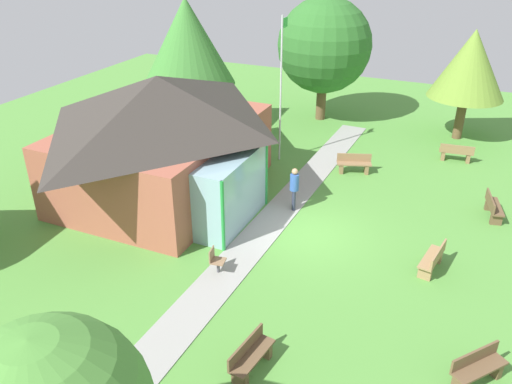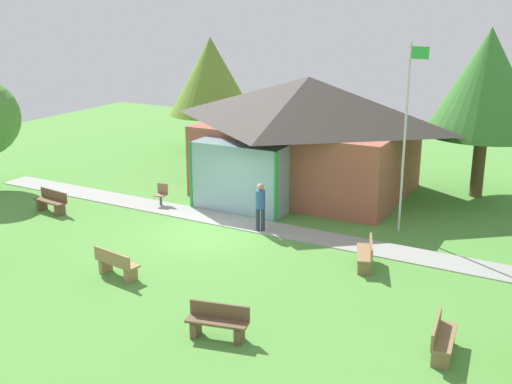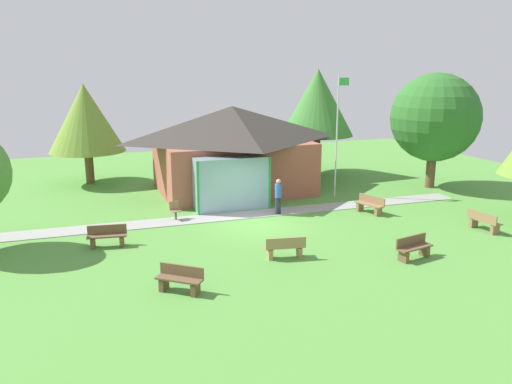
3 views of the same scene
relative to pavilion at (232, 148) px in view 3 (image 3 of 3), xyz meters
The scene contains 15 objects.
ground_plane 6.78m from the pavilion, 97.15° to the right, with size 44.00×44.00×0.00m, color #54933D.
pavilion is the anchor object (origin of this frame).
footpath 5.46m from the pavilion, 99.27° to the right, with size 22.81×1.30×0.03m, color #999993.
flagpole 5.85m from the pavilion, 30.86° to the right, with size 0.64×0.08×6.49m.
bench_front_center 10.89m from the pavilion, 96.93° to the right, with size 1.55×0.69×0.84m.
bench_mid_right 8.40m from the pavilion, 53.01° to the right, with size 0.92×1.56×0.84m.
bench_front_left 13.50m from the pavilion, 114.39° to the right, with size 1.44×1.29×0.84m.
bench_lawn_far_right 13.40m from the pavilion, 52.64° to the right, with size 0.59×1.54×0.84m.
bench_mid_left 10.41m from the pavilion, 136.19° to the right, with size 1.55×0.65×0.84m.
bench_front_right 12.81m from the pavilion, 75.60° to the right, with size 1.56×0.73×0.84m.
patio_chair_west 6.41m from the pavilion, 133.29° to the right, with size 0.51×0.51×0.86m.
visitor_on_path 5.48m from the pavilion, 82.99° to the right, with size 0.34×0.34×1.74m.
tree_behind_pavilion_left 9.11m from the pavilion, 147.06° to the left, with size 4.44×4.44×5.94m.
tree_east_hedge 11.69m from the pavilion, 14.82° to the right, with size 5.02×5.02×6.60m.
tree_behind_pavilion_right 7.40m from the pavilion, 22.25° to the left, with size 4.67×4.67×6.78m.
Camera 3 is at (-7.46, -20.51, 6.86)m, focal length 35.49 mm.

